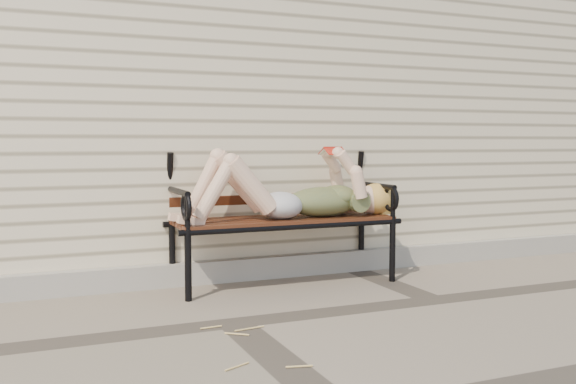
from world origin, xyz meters
name	(u,v)px	position (x,y,z in m)	size (l,w,h in m)	color
ground	(235,323)	(0.00, 0.00, 0.00)	(80.00, 80.00, 0.00)	#7C6E5F
house_wall	(134,82)	(0.00, 3.00, 1.50)	(8.00, 4.00, 3.00)	beige
foundation_strip	(189,274)	(0.00, 0.97, 0.07)	(8.00, 0.10, 0.15)	#9A958B
garden_bench	(279,196)	(0.59, 0.86, 0.58)	(1.60, 0.64, 1.03)	black
reading_woman	(288,192)	(0.61, 0.73, 0.61)	(1.51, 0.34, 0.47)	#093943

